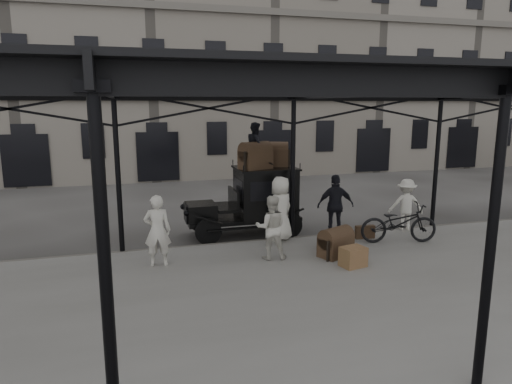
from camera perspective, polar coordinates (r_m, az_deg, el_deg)
ground at (r=12.39m, az=7.69°, el=-8.82°), size 120.00×120.00×0.00m
platform at (r=10.68m, az=12.02°, el=-11.85°), size 28.00×8.00×0.15m
canopy at (r=10.11m, az=12.32°, el=13.12°), size 22.50×9.00×4.74m
building_frontage at (r=29.19m, az=-6.61°, el=16.51°), size 64.00×8.00×14.00m
taxi at (r=14.63m, az=-0.02°, el=-0.72°), size 3.65×1.55×2.18m
porter_left at (r=11.67m, az=-12.22°, el=-4.74°), size 0.72×0.52×1.83m
porter_midleft at (r=11.96m, az=1.90°, el=-4.43°), size 0.95×0.82×1.70m
porter_centre at (r=13.53m, az=3.08°, el=-2.10°), size 1.12×1.01×1.93m
porter_official at (r=14.19m, az=9.90°, el=-1.67°), size 1.19×0.70×1.91m
porter_right at (r=15.44m, az=18.25°, el=-1.50°), size 1.23×1.00×1.66m
bicycle at (r=14.02m, az=17.40°, el=-3.71°), size 2.36×1.24×1.18m
porter_roof at (r=14.28m, az=-0.04°, el=5.86°), size 0.66×0.78×1.43m
steamer_trunk_roof_near at (r=14.16m, az=-0.07°, el=4.33°), size 1.11×0.89×0.70m
steamer_trunk_roof_far at (r=14.80m, az=2.27°, el=4.52°), size 1.02×0.79×0.66m
steamer_trunk_platform at (r=12.46m, az=9.94°, el=-6.43°), size 1.05×0.88×0.66m
wicker_hamper at (r=11.80m, az=12.04°, el=-7.93°), size 0.69×0.58×0.50m
suitcase_upright at (r=12.90m, az=8.65°, el=-6.27°), size 0.16×0.60×0.45m
suitcase_flat at (r=14.26m, az=13.46°, el=-4.88°), size 0.61×0.20×0.40m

